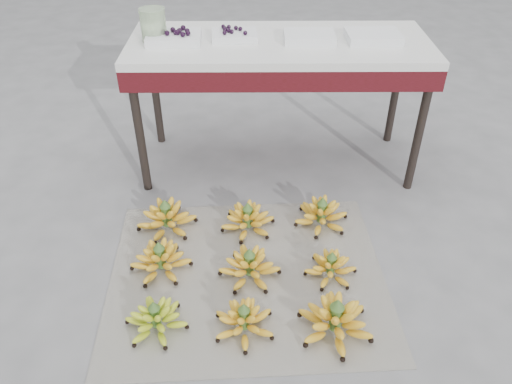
{
  "coord_description": "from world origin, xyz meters",
  "views": [
    {
      "loc": [
        0.01,
        -1.64,
        1.68
      ],
      "look_at": [
        0.02,
        0.26,
        0.27
      ],
      "focal_mm": 35.0,
      "sensor_mm": 36.0,
      "label": 1
    }
  ],
  "objects_px": {
    "bunch_back_right": "(321,215)",
    "tray_far_left": "(174,37)",
    "bunch_front_center": "(244,321)",
    "bunch_mid_right": "(331,267)",
    "bunch_front_left": "(156,319)",
    "vendor_table": "(279,56)",
    "bunch_back_left": "(167,218)",
    "tray_far_right": "(373,36)",
    "bunch_front_right": "(335,320)",
    "bunch_back_center": "(248,220)",
    "bunch_mid_center": "(250,267)",
    "tray_right": "(309,37)",
    "tray_left": "(234,35)",
    "bunch_mid_left": "(161,260)",
    "newspaper_mat": "(247,276)",
    "glass_jar": "(153,25)"
  },
  "relations": [
    {
      "from": "bunch_front_right",
      "to": "glass_jar",
      "type": "bearing_deg",
      "value": 108.16
    },
    {
      "from": "bunch_mid_right",
      "to": "tray_right",
      "type": "bearing_deg",
      "value": 101.23
    },
    {
      "from": "bunch_back_left",
      "to": "tray_far_right",
      "type": "height_order",
      "value": "tray_far_right"
    },
    {
      "from": "bunch_front_center",
      "to": "bunch_mid_right",
      "type": "height_order",
      "value": "bunch_front_center"
    },
    {
      "from": "vendor_table",
      "to": "bunch_front_left",
      "type": "bearing_deg",
      "value": -113.31
    },
    {
      "from": "bunch_back_right",
      "to": "tray_left",
      "type": "relative_size",
      "value": 1.26
    },
    {
      "from": "bunch_front_center",
      "to": "bunch_mid_left",
      "type": "bearing_deg",
      "value": 132.76
    },
    {
      "from": "tray_far_right",
      "to": "bunch_mid_left",
      "type": "bearing_deg",
      "value": -139.36
    },
    {
      "from": "bunch_back_right",
      "to": "tray_far_left",
      "type": "distance_m",
      "value": 1.19
    },
    {
      "from": "tray_far_left",
      "to": "bunch_front_left",
      "type": "bearing_deg",
      "value": -89.66
    },
    {
      "from": "tray_left",
      "to": "tray_far_right",
      "type": "relative_size",
      "value": 0.87
    },
    {
      "from": "bunch_back_center",
      "to": "tray_far_right",
      "type": "bearing_deg",
      "value": 35.23
    },
    {
      "from": "newspaper_mat",
      "to": "tray_far_left",
      "type": "height_order",
      "value": "tray_far_left"
    },
    {
      "from": "bunch_front_left",
      "to": "tray_far_left",
      "type": "distance_m",
      "value": 1.43
    },
    {
      "from": "bunch_mid_left",
      "to": "tray_far_right",
      "type": "bearing_deg",
      "value": 39.67
    },
    {
      "from": "tray_far_right",
      "to": "bunch_back_right",
      "type": "bearing_deg",
      "value": -115.61
    },
    {
      "from": "vendor_table",
      "to": "bunch_back_right",
      "type": "bearing_deg",
      "value": -70.73
    },
    {
      "from": "bunch_mid_center",
      "to": "bunch_mid_right",
      "type": "height_order",
      "value": "bunch_mid_center"
    },
    {
      "from": "bunch_front_right",
      "to": "tray_far_left",
      "type": "height_order",
      "value": "tray_far_left"
    },
    {
      "from": "vendor_table",
      "to": "tray_right",
      "type": "xyz_separation_m",
      "value": [
        0.15,
        -0.01,
        0.11
      ]
    },
    {
      "from": "tray_left",
      "to": "bunch_mid_center",
      "type": "bearing_deg",
      "value": -85.43
    },
    {
      "from": "bunch_front_left",
      "to": "tray_far_right",
      "type": "bearing_deg",
      "value": 71.54
    },
    {
      "from": "bunch_front_left",
      "to": "bunch_front_right",
      "type": "relative_size",
      "value": 0.87
    },
    {
      "from": "tray_left",
      "to": "tray_right",
      "type": "height_order",
      "value": "tray_left"
    },
    {
      "from": "tray_left",
      "to": "tray_far_left",
      "type": "bearing_deg",
      "value": -172.08
    },
    {
      "from": "bunch_mid_center",
      "to": "tray_right",
      "type": "height_order",
      "value": "tray_right"
    },
    {
      "from": "tray_far_left",
      "to": "bunch_back_left",
      "type": "bearing_deg",
      "value": -93.24
    },
    {
      "from": "bunch_front_center",
      "to": "bunch_back_left",
      "type": "xyz_separation_m",
      "value": [
        -0.4,
        0.64,
        0.01
      ]
    },
    {
      "from": "bunch_back_center",
      "to": "bunch_back_right",
      "type": "distance_m",
      "value": 0.38
    },
    {
      "from": "vendor_table",
      "to": "glass_jar",
      "type": "height_order",
      "value": "glass_jar"
    },
    {
      "from": "bunch_back_center",
      "to": "bunch_back_right",
      "type": "relative_size",
      "value": 0.99
    },
    {
      "from": "bunch_front_center",
      "to": "bunch_mid_center",
      "type": "distance_m",
      "value": 0.3
    },
    {
      "from": "bunch_front_left",
      "to": "tray_far_right",
      "type": "distance_m",
      "value": 1.77
    },
    {
      "from": "bunch_front_left",
      "to": "bunch_back_center",
      "type": "height_order",
      "value": "bunch_back_center"
    },
    {
      "from": "bunch_back_left",
      "to": "tray_far_left",
      "type": "xyz_separation_m",
      "value": [
        0.03,
        0.6,
        0.72
      ]
    },
    {
      "from": "vendor_table",
      "to": "tray_right",
      "type": "relative_size",
      "value": 5.99
    },
    {
      "from": "newspaper_mat",
      "to": "glass_jar",
      "type": "xyz_separation_m",
      "value": [
        -0.48,
        0.96,
        0.84
      ]
    },
    {
      "from": "bunch_mid_left",
      "to": "bunch_back_left",
      "type": "height_order",
      "value": "bunch_back_left"
    },
    {
      "from": "tray_left",
      "to": "glass_jar",
      "type": "bearing_deg",
      "value": -176.61
    },
    {
      "from": "newspaper_mat",
      "to": "bunch_mid_center",
      "type": "height_order",
      "value": "bunch_mid_center"
    },
    {
      "from": "bunch_front_left",
      "to": "vendor_table",
      "type": "relative_size",
      "value": 0.21
    },
    {
      "from": "bunch_back_center",
      "to": "tray_right",
      "type": "relative_size",
      "value": 1.16
    },
    {
      "from": "tray_left",
      "to": "tray_far_right",
      "type": "xyz_separation_m",
      "value": [
        0.73,
        -0.03,
        0.0
      ]
    },
    {
      "from": "newspaper_mat",
      "to": "bunch_back_center",
      "type": "relative_size",
      "value": 4.06
    },
    {
      "from": "tray_far_left",
      "to": "tray_right",
      "type": "height_order",
      "value": "tray_far_left"
    },
    {
      "from": "bunch_front_center",
      "to": "vendor_table",
      "type": "height_order",
      "value": "vendor_table"
    },
    {
      "from": "newspaper_mat",
      "to": "bunch_front_right",
      "type": "bearing_deg",
      "value": -41.32
    },
    {
      "from": "bunch_front_right",
      "to": "tray_right",
      "type": "xyz_separation_m",
      "value": [
        -0.03,
        1.26,
        0.71
      ]
    },
    {
      "from": "newspaper_mat",
      "to": "bunch_front_center",
      "type": "relative_size",
      "value": 4.5
    },
    {
      "from": "glass_jar",
      "to": "tray_far_left",
      "type": "bearing_deg",
      "value": -10.08
    }
  ]
}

